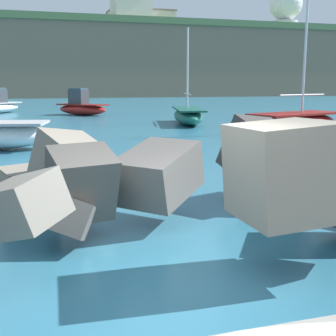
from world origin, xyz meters
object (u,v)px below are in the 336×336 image
(radar_dome, at_px, (285,8))
(station_building_west, at_px, (117,21))
(boat_mid_left, at_px, (188,115))
(station_building_central, at_px, (128,19))
(boat_near_centre, at_px, (82,107))
(station_building_annex, at_px, (158,20))
(boat_mid_right, at_px, (296,122))
(station_building_east, at_px, (131,7))

(radar_dome, bearing_deg, station_building_west, 168.61)
(boat_mid_left, distance_m, station_building_central, 80.33)
(boat_near_centre, xyz_separation_m, boat_mid_left, (5.71, -10.38, -0.13))
(station_building_west, relative_size, station_building_annex, 0.72)
(station_building_west, xyz_separation_m, station_building_central, (2.31, -0.52, 0.44))
(boat_near_centre, bearing_deg, boat_mid_left, -61.17)
(station_building_central, height_order, station_building_annex, station_building_central)
(boat_near_centre, bearing_deg, boat_mid_right, -62.26)
(station_building_west, bearing_deg, station_building_east, -85.88)
(boat_mid_left, distance_m, station_building_east, 69.91)
(radar_dome, height_order, station_building_central, radar_dome)
(radar_dome, relative_size, station_building_east, 1.23)
(boat_near_centre, xyz_separation_m, radar_dome, (53.71, 60.11, 19.39))
(boat_near_centre, xyz_separation_m, station_building_west, (15.19, 67.87, 15.99))
(radar_dome, distance_m, station_building_east, 37.94)
(station_building_central, relative_size, station_building_east, 0.87)
(boat_mid_right, bearing_deg, boat_mid_left, 116.09)
(station_building_central, bearing_deg, boat_mid_left, -98.63)
(boat_near_centre, relative_size, station_building_central, 0.65)
(boat_mid_right, relative_size, station_building_east, 0.96)
(boat_mid_left, bearing_deg, boat_mid_right, -63.91)
(boat_mid_left, height_order, station_building_annex, station_building_annex)
(station_building_west, bearing_deg, boat_near_centre, -102.61)
(boat_mid_left, relative_size, station_building_annex, 0.95)
(boat_near_centre, relative_size, station_building_west, 0.94)
(boat_mid_right, relative_size, radar_dome, 0.78)
(station_building_central, relative_size, station_building_annex, 1.05)
(boat_near_centre, height_order, station_building_west, station_building_west)
(boat_near_centre, xyz_separation_m, station_building_central, (17.50, 67.35, 16.42))
(station_building_east, bearing_deg, boat_mid_right, -95.29)
(station_building_west, distance_m, station_building_east, 11.39)
(boat_mid_right, height_order, station_building_west, station_building_west)
(station_building_west, xyz_separation_m, station_building_annex, (8.59, -4.05, -0.08))
(station_building_central, bearing_deg, station_building_east, -97.92)
(radar_dome, distance_m, station_building_central, 37.04)
(boat_mid_left, relative_size, station_building_west, 1.32)
(boat_mid_left, xyz_separation_m, station_building_west, (9.48, 78.24, 16.11))
(boat_mid_right, xyz_separation_m, station_building_east, (6.85, 73.97, 17.26))
(radar_dome, bearing_deg, station_building_annex, 172.93)
(boat_mid_left, bearing_deg, station_building_central, 81.37)
(radar_dome, bearing_deg, boat_mid_left, -124.25)
(station_building_east, xyz_separation_m, station_building_annex, (7.78, 7.25, -1.29))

